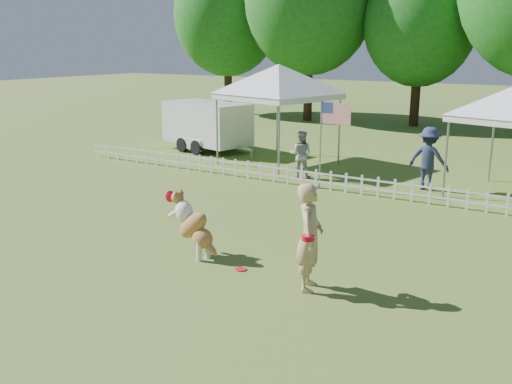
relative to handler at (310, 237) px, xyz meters
The scene contains 13 objects.
ground 2.23m from the handler, behind, with size 120.00×120.00×0.00m, color #466C22.
picket_fence 7.15m from the handler, 106.29° to the left, with size 22.00×0.08×0.60m, color silver, non-canonical shape.
handler is the anchor object (origin of this frame).
dog 2.80m from the handler, behind, with size 1.29×0.43×1.34m, color brown, non-canonical shape.
frisbee_on_turf 1.82m from the handler, behind, with size 0.22×0.22×0.02m, color red.
canopy_tent_left 11.23m from the handler, 122.96° to the left, with size 3.45×3.45×3.56m, color silver, non-canonical shape.
cargo_trailer 14.36m from the handler, 134.26° to the left, with size 4.66×2.05×2.05m, color silver, non-canonical shape.
flag_pole 7.61m from the handler, 114.61° to the left, with size 1.04×0.11×2.71m, color gray, non-canonical shape.
spectator_a 9.03m from the handler, 118.82° to the left, with size 0.76×0.59×1.57m, color #A6A6AB.
spectator_b 8.51m from the handler, 92.05° to the left, with size 1.24×0.71×1.92m, color #232A4C.
tree_far_left 28.03m from the handler, 127.91° to the left, with size 6.60×6.60×11.00m, color #195217, non-canonical shape.
tree_left 24.51m from the handler, 117.27° to the left, with size 7.40×7.40×12.00m, color #195217, non-canonical shape.
tree_center_left 23.21m from the handler, 102.61° to the left, with size 6.00×6.00×9.80m, color #195217, non-canonical shape.
Camera 1 is at (6.30, -8.45, 4.28)m, focal length 40.00 mm.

